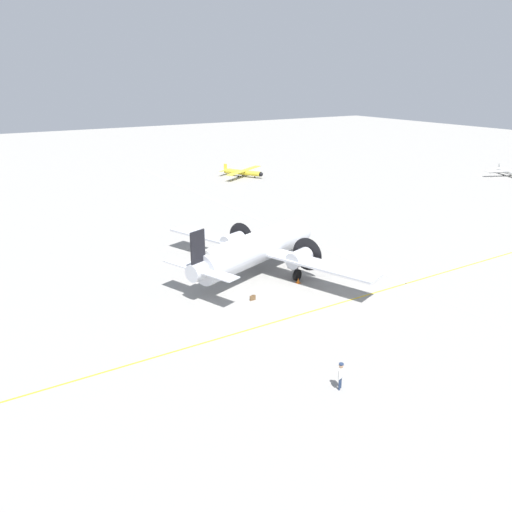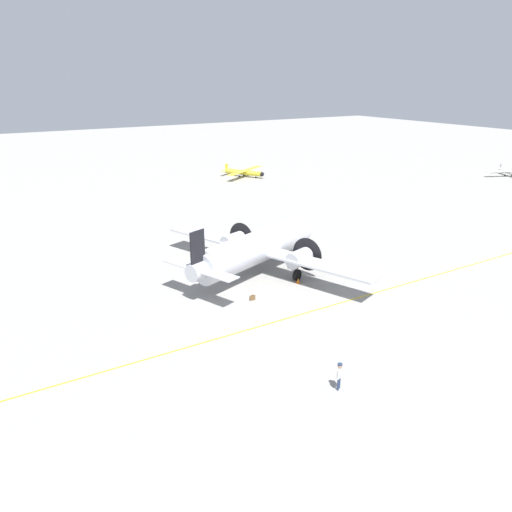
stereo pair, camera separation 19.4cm
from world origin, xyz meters
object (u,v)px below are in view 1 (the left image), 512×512
object	(u,v)px
traffic_cone	(298,281)
suitcase_near_door	(253,298)
crew_foreground	(341,373)
light_aircraft_distant	(509,172)
airliner_main	(259,246)
light_aircraft_taxiing	(243,172)

from	to	relation	value
traffic_cone	suitcase_near_door	bearing A→B (deg)	10.27
crew_foreground	traffic_cone	size ratio (longest dim) A/B	3.49
light_aircraft_distant	traffic_cone	size ratio (longest dim) A/B	18.12
airliner_main	suitcase_near_door	world-z (taller)	airliner_main
suitcase_near_door	traffic_cone	size ratio (longest dim) A/B	1.01
airliner_main	crew_foreground	world-z (taller)	airliner_main
airliner_main	crew_foreground	distance (m)	19.98
light_aircraft_distant	light_aircraft_taxiing	size ratio (longest dim) A/B	0.89
light_aircraft_taxiing	traffic_cone	size ratio (longest dim) A/B	20.33
crew_foreground	traffic_cone	xyz separation A→B (m)	(-7.68, -14.76, -0.88)
light_aircraft_taxiing	airliner_main	bearing A→B (deg)	-59.09
suitcase_near_door	light_aircraft_distant	bearing A→B (deg)	-162.63
crew_foreground	suitcase_near_door	size ratio (longest dim) A/B	3.46
airliner_main	suitcase_near_door	xyz separation A→B (m)	(3.91, 5.23, -2.41)
airliner_main	traffic_cone	size ratio (longest dim) A/B	45.72
airliner_main	light_aircraft_taxiing	size ratio (longest dim) A/B	2.25
suitcase_near_door	traffic_cone	xyz separation A→B (m)	(-5.54, -1.00, 0.01)
light_aircraft_distant	light_aircraft_taxiing	bearing A→B (deg)	-97.37
suitcase_near_door	light_aircraft_distant	distance (m)	74.12
airliner_main	light_aircraft_distant	bearing A→B (deg)	-5.42
traffic_cone	crew_foreground	bearing A→B (deg)	62.52
airliner_main	suitcase_near_door	size ratio (longest dim) A/B	45.32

